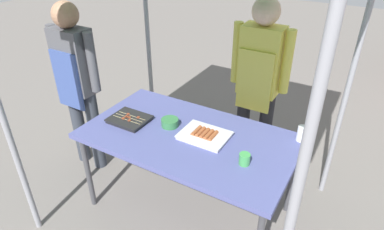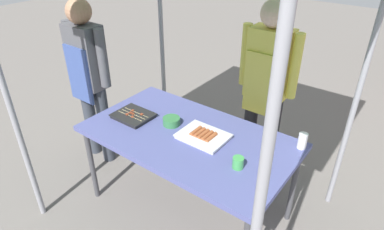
{
  "view_description": "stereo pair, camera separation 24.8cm",
  "coord_description": "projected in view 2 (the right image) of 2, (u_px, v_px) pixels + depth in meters",
  "views": [
    {
      "loc": [
        1.08,
        -1.79,
        2.16
      ],
      "look_at": [
        0.0,
        0.05,
        0.9
      ],
      "focal_mm": 31.16,
      "sensor_mm": 36.0,
      "label": 1
    },
    {
      "loc": [
        1.28,
        -1.66,
        2.16
      ],
      "look_at": [
        0.0,
        0.05,
        0.9
      ],
      "focal_mm": 31.16,
      "sensor_mm": 36.0,
      "label": 2
    }
  ],
  "objects": [
    {
      "name": "drink_cup_by_wok",
      "position": [
        302.0,
        141.0,
        2.35
      ],
      "size": [
        0.06,
        0.06,
        0.12
      ],
      "primitive_type": "cylinder",
      "color": "white",
      "rests_on": "stall_table"
    },
    {
      "name": "vendor_woman",
      "position": [
        267.0,
        81.0,
        2.8
      ],
      "size": [
        0.52,
        0.23,
        1.66
      ],
      "rotation": [
        0.0,
        0.0,
        3.14
      ],
      "color": "black",
      "rests_on": "ground"
    },
    {
      "name": "customer_nearby",
      "position": [
        88.0,
        72.0,
        3.05
      ],
      "size": [
        0.52,
        0.23,
        1.61
      ],
      "color": "#333842",
      "rests_on": "ground"
    },
    {
      "name": "drink_cup_near_edge",
      "position": [
        238.0,
        163.0,
        2.17
      ],
      "size": [
        0.07,
        0.07,
        0.08
      ],
      "primitive_type": "cylinder",
      "color": "#3F994C",
      "rests_on": "stall_table"
    },
    {
      "name": "stall_table",
      "position": [
        188.0,
        140.0,
        2.55
      ],
      "size": [
        1.6,
        0.9,
        0.75
      ],
      "color": "#4C518C",
      "rests_on": "ground"
    },
    {
      "name": "tray_grilled_sausages",
      "position": [
        203.0,
        136.0,
        2.47
      ],
      "size": [
        0.36,
        0.27,
        0.05
      ],
      "color": "silver",
      "rests_on": "stall_table"
    },
    {
      "name": "tray_meat_skewers",
      "position": [
        133.0,
        116.0,
        2.73
      ],
      "size": [
        0.31,
        0.25,
        0.04
      ],
      "color": "black",
      "rests_on": "stall_table"
    },
    {
      "name": "ground_plane",
      "position": [
        189.0,
        206.0,
        2.9
      ],
      "size": [
        18.0,
        18.0,
        0.0
      ],
      "primitive_type": "plane",
      "color": "#66605B"
    },
    {
      "name": "condiment_bowl",
      "position": [
        171.0,
        121.0,
        2.63
      ],
      "size": [
        0.14,
        0.14,
        0.06
      ],
      "primitive_type": "cylinder",
      "color": "#33723F",
      "rests_on": "stall_table"
    }
  ]
}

